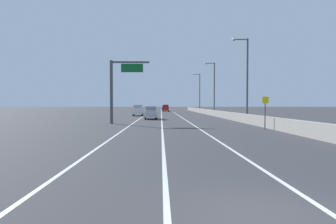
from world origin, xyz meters
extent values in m
plane|color=#38383A|center=(0.00, 64.00, 0.00)|extent=(320.00, 320.00, 0.00)
cube|color=silver|center=(-5.50, 55.00, 0.00)|extent=(0.16, 130.00, 0.00)
cube|color=silver|center=(-2.00, 55.00, 0.00)|extent=(0.16, 130.00, 0.00)
cube|color=silver|center=(1.50, 55.00, 0.00)|extent=(0.16, 130.00, 0.00)
cube|color=#9E998E|center=(8.36, 40.00, 0.55)|extent=(0.60, 120.00, 1.10)
cylinder|color=#47474C|center=(-8.00, 27.70, 3.75)|extent=(0.36, 0.36, 7.50)
cube|color=#47474C|center=(-5.75, 27.70, 7.30)|extent=(4.50, 0.20, 0.20)
cube|color=#0C5923|center=(-5.53, 27.58, 6.60)|extent=(2.60, 0.10, 1.00)
cylinder|color=#4C4C51|center=(7.46, 19.78, 1.20)|extent=(0.10, 0.10, 2.40)
cube|color=yellow|center=(7.46, 19.74, 2.70)|extent=(0.60, 0.04, 0.60)
cylinder|color=#4C4C51|center=(9.22, 30.74, 5.46)|extent=(0.24, 0.24, 10.91)
cube|color=#4C4C51|center=(8.32, 30.74, 10.76)|extent=(1.80, 0.12, 0.12)
sphere|color=beige|center=(7.42, 30.74, 10.76)|extent=(0.44, 0.44, 0.44)
cylinder|color=#4C4C51|center=(9.00, 52.15, 5.46)|extent=(0.24, 0.24, 10.91)
cube|color=#4C4C51|center=(8.10, 52.15, 10.76)|extent=(1.80, 0.12, 0.12)
sphere|color=beige|center=(7.20, 52.15, 10.76)|extent=(0.44, 0.44, 0.44)
cylinder|color=#4C4C51|center=(8.96, 73.55, 5.46)|extent=(0.24, 0.24, 10.91)
cube|color=#4C4C51|center=(8.06, 73.55, 10.76)|extent=(1.80, 0.12, 0.12)
sphere|color=beige|center=(7.16, 73.55, 10.76)|extent=(0.44, 0.44, 0.44)
cube|color=red|center=(-0.51, 81.33, 0.93)|extent=(1.78, 4.50, 1.18)
cube|color=maroon|center=(-0.52, 80.89, 1.82)|extent=(1.54, 2.04, 0.60)
cylinder|color=black|center=(-1.27, 83.14, 0.34)|extent=(0.23, 0.68, 0.68)
cylinder|color=black|center=(0.29, 83.11, 0.34)|extent=(0.23, 0.68, 0.68)
cylinder|color=black|center=(-1.32, 79.55, 0.34)|extent=(0.23, 0.68, 0.68)
cylinder|color=black|center=(0.24, 79.53, 0.34)|extent=(0.23, 0.68, 0.68)
cube|color=#B7B7BC|center=(-3.67, 37.60, 0.86)|extent=(1.98, 4.73, 1.04)
cube|color=gray|center=(-3.65, 37.13, 1.68)|extent=(1.67, 2.16, 0.60)
cylinder|color=black|center=(-4.57, 39.44, 0.34)|extent=(0.25, 0.69, 0.68)
cylinder|color=black|center=(-2.92, 39.51, 0.34)|extent=(0.25, 0.69, 0.68)
cylinder|color=black|center=(-4.42, 35.68, 0.34)|extent=(0.25, 0.69, 0.68)
cylinder|color=black|center=(-2.78, 35.75, 0.34)|extent=(0.25, 0.69, 0.68)
cube|color=white|center=(-6.68, 49.84, 0.94)|extent=(2.02, 4.35, 1.20)
cube|color=#96969E|center=(-6.67, 49.41, 1.84)|extent=(1.72, 1.98, 0.60)
cylinder|color=black|center=(-7.60, 51.51, 0.34)|extent=(0.24, 0.69, 0.68)
cylinder|color=black|center=(-5.87, 51.56, 0.34)|extent=(0.24, 0.69, 0.68)
cylinder|color=black|center=(-7.49, 48.12, 0.34)|extent=(0.24, 0.69, 0.68)
cylinder|color=black|center=(-5.77, 48.17, 0.34)|extent=(0.24, 0.69, 0.68)
cube|color=black|center=(-0.61, 94.95, 0.85)|extent=(1.99, 4.49, 1.02)
cube|color=black|center=(-0.63, 94.51, 1.66)|extent=(1.68, 2.05, 0.60)
cylinder|color=black|center=(-1.39, 96.75, 0.34)|extent=(0.24, 0.69, 0.68)
cylinder|color=black|center=(0.28, 96.69, 0.34)|extent=(0.24, 0.69, 0.68)
cylinder|color=black|center=(-1.51, 93.22, 0.34)|extent=(0.24, 0.69, 0.68)
cylinder|color=black|center=(0.16, 93.16, 0.34)|extent=(0.24, 0.69, 0.68)
camera|label=1|loc=(-2.13, -5.56, 2.34)|focal=29.78mm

